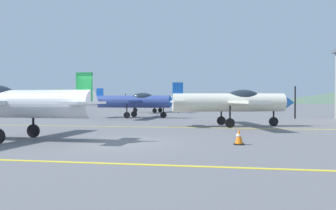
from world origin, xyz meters
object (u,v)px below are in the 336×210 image
(airplane_far, at_px, (136,101))
(airplane_back, at_px, (154,101))
(airplane_near, at_px, (6,103))
(airplane_mid, at_px, (233,102))
(traffic_cone_front, at_px, (239,137))

(airplane_far, bearing_deg, airplane_back, 94.93)
(airplane_far, bearing_deg, airplane_near, -92.38)
(airplane_near, bearing_deg, airplane_back, 90.71)
(airplane_mid, relative_size, traffic_cone_front, 14.89)
(airplane_mid, relative_size, airplane_far, 1.00)
(airplane_back, xyz_separation_m, traffic_cone_front, (9.51, -29.59, -1.20))
(airplane_back, height_order, traffic_cone_front, airplane_back)
(airplane_near, relative_size, airplane_mid, 1.00)
(airplane_back, bearing_deg, traffic_cone_front, -72.19)
(airplane_near, xyz_separation_m, airplane_back, (-0.37, 29.75, 0.00))
(airplane_far, xyz_separation_m, traffic_cone_front, (8.42, -17.03, -1.20))
(airplane_near, bearing_deg, traffic_cone_front, 0.98)
(airplane_near, distance_m, traffic_cone_front, 9.22)
(airplane_far, relative_size, traffic_cone_front, 14.91)
(airplane_back, relative_size, traffic_cone_front, 14.99)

